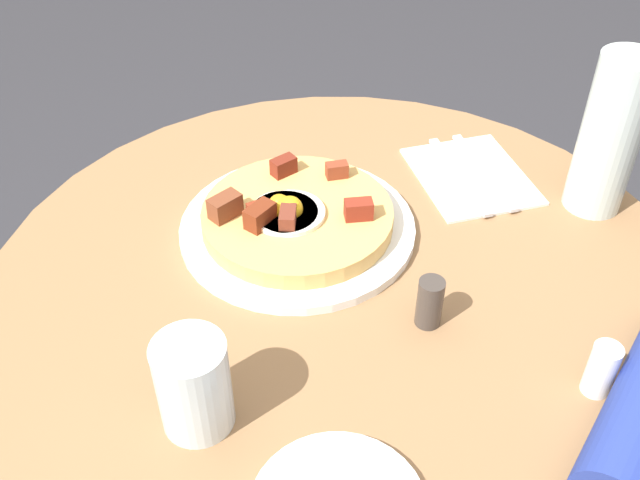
# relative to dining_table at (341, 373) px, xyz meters

# --- Properties ---
(dining_table) EXTENTS (0.82, 0.82, 0.74)m
(dining_table) POSITION_rel_dining_table_xyz_m (0.00, 0.00, 0.00)
(dining_table) COLOR olive
(dining_table) RESTS_ON ground_plane
(pizza_plate) EXTENTS (0.29, 0.29, 0.01)m
(pizza_plate) POSITION_rel_dining_table_xyz_m (-0.08, -0.05, 0.18)
(pizza_plate) COLOR white
(pizza_plate) RESTS_ON dining_table
(breakfast_pizza) EXTENTS (0.23, 0.23, 0.05)m
(breakfast_pizza) POSITION_rel_dining_table_xyz_m (-0.08, -0.05, 0.20)
(breakfast_pizza) COLOR tan
(breakfast_pizza) RESTS_ON pizza_plate
(napkin) EXTENTS (0.19, 0.17, 0.00)m
(napkin) POSITION_rel_dining_table_xyz_m (-0.18, 0.19, 0.18)
(napkin) COLOR white
(napkin) RESTS_ON dining_table
(fork) EXTENTS (0.18, 0.05, 0.00)m
(fork) POSITION_rel_dining_table_xyz_m (-0.17, 0.18, 0.18)
(fork) COLOR silver
(fork) RESTS_ON napkin
(knife) EXTENTS (0.18, 0.05, 0.00)m
(knife) POSITION_rel_dining_table_xyz_m (-0.18, 0.21, 0.18)
(knife) COLOR silver
(knife) RESTS_ON napkin
(water_glass) EXTENTS (0.07, 0.07, 0.10)m
(water_glass) POSITION_rel_dining_table_xyz_m (0.18, -0.16, 0.23)
(water_glass) COLOR silver
(water_glass) RESTS_ON dining_table
(water_bottle) EXTENTS (0.07, 0.07, 0.21)m
(water_bottle) POSITION_rel_dining_table_xyz_m (-0.11, 0.33, 0.28)
(water_bottle) COLOR silver
(water_bottle) RESTS_ON dining_table
(salt_shaker) EXTENTS (0.03, 0.03, 0.06)m
(salt_shaker) POSITION_rel_dining_table_xyz_m (0.18, 0.23, 0.20)
(salt_shaker) COLOR white
(salt_shaker) RESTS_ON dining_table
(pepper_shaker) EXTENTS (0.03, 0.03, 0.06)m
(pepper_shaker) POSITION_rel_dining_table_xyz_m (0.08, 0.08, 0.20)
(pepper_shaker) COLOR #3F3833
(pepper_shaker) RESTS_ON dining_table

